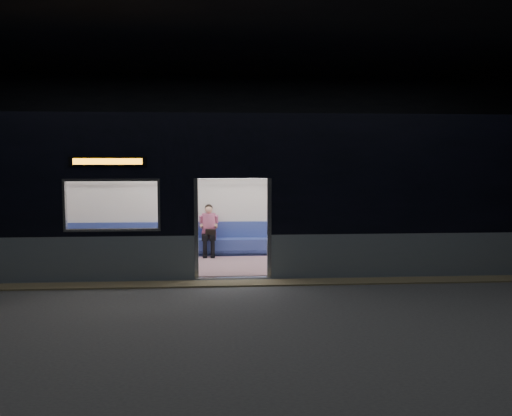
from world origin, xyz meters
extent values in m
cube|color=#47494C|center=(0.00, 0.00, -0.01)|extent=(24.00, 14.00, 0.01)
cube|color=black|center=(0.00, 0.00, 4.98)|extent=(24.00, 14.00, 0.04)
cube|color=black|center=(0.00, 6.98, 2.50)|extent=(24.00, 0.04, 5.00)
cube|color=black|center=(0.00, -6.98, 2.50)|extent=(24.00, 0.04, 5.00)
cube|color=#8C7F59|center=(0.00, 0.55, 0.01)|extent=(22.80, 0.50, 0.03)
cube|color=gray|center=(4.85, 1.06, 0.45)|extent=(8.30, 0.12, 0.90)
cube|color=black|center=(4.85, 1.06, 2.05)|extent=(8.30, 0.12, 2.30)
cube|color=black|center=(0.00, 1.06, 2.62)|extent=(1.40, 0.12, 1.15)
cube|color=#B7BABC|center=(-0.74, 1.06, 1.02)|extent=(0.08, 0.14, 2.05)
cube|color=#B7BABC|center=(0.74, 1.06, 1.02)|extent=(0.08, 0.14, 2.05)
cube|color=black|center=(-2.45, 0.98, 2.39)|extent=(1.50, 0.04, 0.18)
cube|color=orange|center=(-2.45, 0.97, 2.39)|extent=(1.34, 0.03, 0.12)
cube|color=silver|center=(0.00, 3.94, 1.60)|extent=(18.00, 0.12, 3.20)
cube|color=black|center=(0.00, 2.50, 3.28)|extent=(18.00, 3.00, 0.15)
cube|color=gray|center=(0.00, 2.50, 0.02)|extent=(17.76, 2.76, 0.04)
cube|color=silver|center=(0.00, 2.50, 2.35)|extent=(17.76, 2.76, 0.10)
cube|color=#323E90|center=(0.00, 3.62, 0.24)|extent=(11.00, 0.48, 0.41)
cube|color=#323E90|center=(0.00, 3.81, 0.65)|extent=(11.00, 0.10, 0.40)
cube|color=#7F5D61|center=(-3.30, 1.41, 0.24)|extent=(4.40, 0.48, 0.41)
cube|color=#7F5D61|center=(3.30, 1.41, 0.24)|extent=(4.40, 0.48, 0.41)
cylinder|color=silver|center=(-0.95, 1.37, 1.17)|extent=(0.04, 0.04, 2.26)
cylinder|color=silver|center=(-0.95, 3.63, 1.17)|extent=(0.04, 0.04, 2.26)
cylinder|color=silver|center=(0.95, 1.37, 1.17)|extent=(0.04, 0.04, 2.26)
cylinder|color=silver|center=(0.95, 3.63, 1.17)|extent=(0.04, 0.04, 2.26)
cylinder|color=silver|center=(0.00, 3.58, 1.95)|extent=(11.00, 0.03, 0.03)
cube|color=black|center=(-0.62, 3.42, 0.52)|extent=(0.15, 0.42, 0.14)
cube|color=black|center=(-0.43, 3.42, 0.52)|extent=(0.15, 0.42, 0.14)
cylinder|color=black|center=(-0.62, 3.22, 0.26)|extent=(0.10, 0.10, 0.43)
cylinder|color=black|center=(-0.43, 3.22, 0.26)|extent=(0.10, 0.10, 0.43)
cube|color=#C46086|center=(-0.52, 3.59, 0.54)|extent=(0.36, 0.20, 0.18)
cylinder|color=#C46086|center=(-0.52, 3.62, 0.85)|extent=(0.38, 0.38, 0.46)
sphere|color=tan|center=(-0.52, 3.60, 1.18)|extent=(0.19, 0.19, 0.19)
sphere|color=black|center=(-0.52, 3.63, 1.22)|extent=(0.20, 0.20, 0.20)
cube|color=black|center=(-0.48, 3.35, 0.66)|extent=(0.27, 0.24, 0.13)
cube|color=white|center=(3.09, 3.85, 1.45)|extent=(0.93, 0.03, 0.60)
camera|label=1|loc=(-0.33, -9.85, 2.44)|focal=38.00mm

